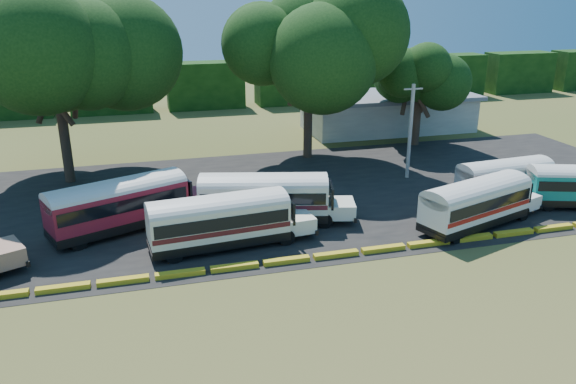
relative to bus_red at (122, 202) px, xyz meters
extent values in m
plane|color=#354818|center=(10.46, -8.26, -2.01)|extent=(160.00, 160.00, 0.00)
cube|color=black|center=(11.46, 3.74, -2.00)|extent=(64.00, 24.00, 0.02)
cube|color=gold|center=(-6.04, -7.26, -1.86)|extent=(2.70, 0.45, 0.30)
cube|color=gold|center=(-3.04, -7.26, -1.86)|extent=(2.70, 0.45, 0.30)
cube|color=gold|center=(-0.04, -7.26, -1.86)|extent=(2.70, 0.45, 0.30)
cube|color=gold|center=(2.96, -7.26, -1.86)|extent=(2.70, 0.45, 0.30)
cube|color=gold|center=(5.96, -7.26, -1.86)|extent=(2.70, 0.45, 0.30)
cube|color=gold|center=(8.96, -7.26, -1.86)|extent=(2.70, 0.45, 0.30)
cube|color=gold|center=(11.96, -7.26, -1.86)|extent=(2.70, 0.45, 0.30)
cube|color=gold|center=(14.96, -7.26, -1.86)|extent=(2.70, 0.45, 0.30)
cube|color=gold|center=(17.96, -7.26, -1.86)|extent=(2.70, 0.45, 0.30)
cube|color=gold|center=(20.96, -7.26, -1.86)|extent=(2.70, 0.45, 0.30)
cube|color=gold|center=(23.96, -7.26, -1.86)|extent=(2.70, 0.45, 0.30)
cube|color=gold|center=(26.96, -7.26, -1.86)|extent=(2.70, 0.45, 0.30)
cube|color=beige|center=(28.46, 21.74, -0.21)|extent=(18.00, 8.00, 3.60)
cube|color=slate|center=(28.46, 21.74, 1.79)|extent=(19.00, 9.00, 0.40)
cube|color=black|center=(-13.54, 39.74, 0.99)|extent=(10.00, 4.00, 6.00)
cube|color=black|center=(-1.54, 39.74, 0.99)|extent=(10.00, 4.00, 6.00)
cube|color=black|center=(10.46, 39.74, 0.99)|extent=(10.00, 4.00, 6.00)
cube|color=black|center=(22.46, 39.74, 0.99)|extent=(10.00, 4.00, 6.00)
cube|color=black|center=(34.46, 39.74, 0.99)|extent=(10.00, 4.00, 6.00)
cube|color=black|center=(46.46, 39.74, 0.99)|extent=(10.00, 4.00, 6.00)
cube|color=black|center=(58.46, 39.74, 0.99)|extent=(10.00, 4.00, 6.00)
cube|color=#A1735E|center=(-6.38, -4.06, -0.98)|extent=(2.75, 2.96, 1.02)
cube|color=black|center=(-5.55, -3.68, -1.41)|extent=(1.28, 2.47, 0.32)
cylinder|color=black|center=(4.01, 0.46, -1.48)|extent=(1.09, 0.68, 1.06)
cylinder|color=black|center=(3.13, 2.54, -1.48)|extent=(1.09, 0.68, 1.06)
cylinder|color=black|center=(-2.61, -2.32, -1.48)|extent=(1.09, 0.68, 1.06)
cylinder|color=black|center=(-3.49, -0.24, -1.48)|extent=(1.09, 0.68, 1.06)
cube|color=black|center=(-0.23, -0.10, -1.32)|extent=(9.01, 5.79, 0.58)
cube|color=maroon|center=(-0.23, -0.10, -0.07)|extent=(9.01, 5.79, 1.93)
cube|color=black|center=(-0.23, -0.10, 0.16)|extent=(8.71, 5.71, 0.81)
ellipsoid|color=silver|center=(-0.23, -0.10, 0.90)|extent=(9.01, 5.79, 1.19)
cube|color=maroon|center=(4.64, 1.95, -1.00)|extent=(2.65, 2.88, 1.00)
cube|color=black|center=(4.03, 1.69, 0.03)|extent=(1.09, 2.30, 1.45)
cube|color=black|center=(5.47, 2.30, -1.43)|extent=(1.18, 2.46, 0.32)
cube|color=black|center=(-4.17, -1.75, -1.43)|extent=(1.18, 2.46, 0.32)
cylinder|color=black|center=(9.61, -4.91, -1.50)|extent=(1.03, 0.38, 1.01)
cylinder|color=black|center=(9.40, -2.76, -1.50)|extent=(1.03, 0.38, 1.01)
cylinder|color=black|center=(2.78, -5.56, -1.50)|extent=(1.03, 0.38, 1.01)
cylinder|color=black|center=(2.58, -3.41, -1.50)|extent=(1.03, 0.38, 1.01)
cube|color=black|center=(5.59, -4.21, -1.35)|extent=(8.47, 3.29, 0.55)
cube|color=white|center=(5.59, -4.21, -0.16)|extent=(8.47, 3.29, 1.85)
cube|color=black|center=(5.59, -4.21, 0.07)|extent=(8.15, 3.32, 0.77)
cube|color=#531517|center=(5.59, -4.21, -0.53)|extent=(8.39, 3.33, 0.30)
ellipsoid|color=silver|center=(5.59, -4.21, 0.77)|extent=(8.47, 3.29, 1.13)
cube|color=white|center=(10.61, -3.73, -1.05)|extent=(2.02, 2.38, 0.96)
cube|color=black|center=(9.98, -3.79, -0.06)|extent=(0.37, 2.32, 1.38)
cube|color=black|center=(11.46, -3.65, -1.45)|extent=(0.41, 2.48, 0.30)
cube|color=black|center=(1.53, -4.60, -1.45)|extent=(0.41, 2.48, 0.30)
cylinder|color=black|center=(12.69, -3.04, -1.49)|extent=(1.07, 0.53, 1.03)
cylinder|color=black|center=(13.22, -0.91, -1.49)|extent=(1.07, 0.53, 1.03)
cylinder|color=black|center=(5.92, -1.35, -1.49)|extent=(1.07, 0.53, 1.03)
cylinder|color=black|center=(6.45, 0.78, -1.49)|extent=(1.07, 0.53, 1.03)
cube|color=black|center=(9.07, -1.01, -1.34)|extent=(8.79, 4.53, 0.56)
cube|color=white|center=(9.07, -1.01, -0.12)|extent=(8.79, 4.53, 1.88)
cube|color=black|center=(9.07, -1.01, 0.10)|extent=(8.47, 4.51, 0.79)
cube|color=#591620|center=(9.07, -1.01, -0.50)|extent=(8.71, 4.55, 0.31)
ellipsoid|color=silver|center=(9.07, -1.01, 0.82)|extent=(8.79, 4.53, 1.15)
cube|color=white|center=(14.05, -2.25, -1.03)|extent=(2.34, 2.64, 0.97)
cube|color=black|center=(13.42, -2.09, -0.03)|extent=(0.72, 2.33, 1.41)
cube|color=black|center=(14.89, -2.46, -1.44)|extent=(0.79, 2.48, 0.31)
cube|color=black|center=(5.04, 0.00, -1.44)|extent=(0.79, 2.48, 0.31)
cylinder|color=black|center=(26.10, -5.29, -1.51)|extent=(1.02, 0.57, 0.98)
cylinder|color=black|center=(25.43, -3.29, -1.51)|extent=(1.02, 0.57, 0.98)
cylinder|color=black|center=(19.76, -7.41, -1.51)|extent=(1.02, 0.57, 0.98)
cylinder|color=black|center=(19.10, -5.42, -1.51)|extent=(1.02, 0.57, 0.98)
cube|color=black|center=(22.13, -5.51, -1.37)|extent=(8.42, 4.89, 0.54)
cube|color=white|center=(22.13, -5.51, -0.20)|extent=(8.42, 4.89, 1.80)
cube|color=black|center=(22.13, -5.51, 0.01)|extent=(8.14, 4.85, 0.76)
cube|color=#A41610|center=(22.13, -5.51, -0.56)|extent=(8.36, 4.90, 0.29)
ellipsoid|color=silver|center=(22.13, -5.51, 0.70)|extent=(8.42, 4.89, 1.11)
cube|color=white|center=(26.79, -3.95, -1.07)|extent=(2.37, 2.61, 0.93)
cube|color=black|center=(26.21, -4.14, -0.11)|extent=(0.86, 2.19, 1.35)
cube|color=black|center=(27.59, -3.68, -1.47)|extent=(0.93, 2.34, 0.29)
cube|color=black|center=(18.36, -6.77, -1.47)|extent=(0.93, 2.34, 0.29)
cylinder|color=black|center=(31.01, -1.62, -1.57)|extent=(0.90, 0.32, 0.88)
cylinder|color=black|center=(30.86, 0.26, -1.57)|extent=(0.90, 0.32, 0.88)
cylinder|color=black|center=(25.03, -2.09, -1.57)|extent=(0.90, 0.32, 0.88)
cylinder|color=black|center=(24.88, -0.21, -1.57)|extent=(0.90, 0.32, 0.88)
cube|color=black|center=(27.50, -0.95, -1.43)|extent=(7.38, 2.76, 0.49)
cube|color=beige|center=(27.50, -0.95, -0.39)|extent=(7.38, 2.76, 1.61)
cube|color=black|center=(27.50, -0.95, -0.19)|extent=(7.10, 2.79, 0.68)
cube|color=navy|center=(27.50, -0.95, -0.71)|extent=(7.31, 2.79, 0.26)
ellipsoid|color=silver|center=(27.50, -0.95, 0.42)|extent=(7.38, 2.76, 0.99)
cube|color=beige|center=(31.90, -0.60, -1.17)|extent=(1.73, 2.06, 0.84)
cube|color=black|center=(31.35, -0.65, -0.31)|extent=(0.29, 2.03, 1.21)
cube|color=black|center=(32.65, -0.54, -1.52)|extent=(0.33, 2.17, 0.26)
cube|color=black|center=(23.94, -1.23, -1.52)|extent=(0.33, 2.17, 0.26)
cylinder|color=black|center=(28.91, -4.32, -1.54)|extent=(0.97, 0.54, 0.93)
cylinder|color=black|center=(29.54, -2.43, -1.54)|extent=(0.97, 0.54, 0.93)
cube|color=black|center=(28.21, -3.03, -1.49)|extent=(0.88, 2.22, 0.28)
cylinder|color=#312218|center=(-4.31, 11.63, 1.75)|extent=(0.80, 0.80, 7.52)
cylinder|color=#312218|center=(-3.09, 12.07, 4.98)|extent=(1.35, 2.72, 4.29)
cylinder|color=#312218|center=(-5.30, 12.47, 4.98)|extent=(2.09, 2.38, 4.29)
cylinder|color=#312218|center=(-4.53, 10.35, 4.98)|extent=(2.77, 0.91, 4.29)
ellipsoid|color=black|center=(-4.31, 11.63, 8.97)|extent=(14.25, 14.25, 10.45)
cylinder|color=#312218|center=(16.56, 13.39, 1.80)|extent=(0.80, 0.80, 7.61)
cylinder|color=#312218|center=(17.78, 13.83, 5.06)|extent=(1.36, 2.74, 4.34)
cylinder|color=#312218|center=(15.56, 14.22, 5.06)|extent=(2.11, 2.40, 4.34)
cylinder|color=#312218|center=(16.33, 12.11, 5.06)|extent=(2.79, 0.91, 4.34)
ellipsoid|color=black|center=(16.56, 13.39, 9.09)|extent=(11.67, 11.67, 8.56)
cylinder|color=#312218|center=(28.42, 14.92, 0.36)|extent=(0.80, 0.80, 4.73)
cylinder|color=#312218|center=(29.64, 15.36, 2.38)|extent=(1.05, 1.90, 2.78)
cylinder|color=#312218|center=(27.42, 15.75, 2.38)|extent=(1.53, 1.71, 2.78)
cylinder|color=#312218|center=(28.19, 13.64, 2.38)|extent=(1.91, 0.76, 2.78)
ellipsoid|color=black|center=(28.42, 14.92, 5.08)|extent=(7.39, 7.39, 5.42)
cylinder|color=#9A958C|center=(22.77, 5.30, 1.88)|extent=(0.30, 0.30, 7.78)
cube|color=#9A958C|center=(22.77, 5.30, 5.38)|extent=(1.60, 0.12, 0.12)
camera|label=1|loc=(1.50, -35.12, 12.63)|focal=35.00mm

